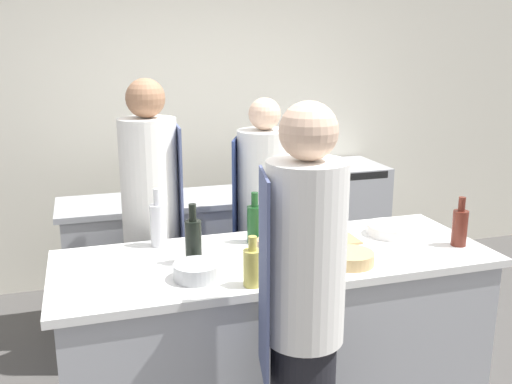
{
  "coord_description": "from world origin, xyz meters",
  "views": [
    {
      "loc": [
        -0.92,
        -2.62,
        1.99
      ],
      "look_at": [
        0.0,
        0.35,
        1.18
      ],
      "focal_mm": 40.0,
      "sensor_mm": 36.0,
      "label": 1
    }
  ],
  "objects_px": {
    "bottle_wine": "(193,240)",
    "chef_at_prep_near": "(303,317)",
    "bowl_mixing_large": "(390,229)",
    "bowl_prep_small": "(197,271)",
    "bowl_wooden_salad": "(350,258)",
    "bottle_olive_oil": "(253,266)",
    "chef_at_stove": "(152,227)",
    "bowl_ceramic_blue": "(274,246)",
    "bottle_sauce": "(460,226)",
    "oven_range": "(333,219)",
    "bottle_vinegar": "(158,223)",
    "bottle_cooking_oil": "(255,223)",
    "chef_at_pass_far": "(264,227)"
  },
  "relations": [
    {
      "from": "bottle_wine",
      "to": "chef_at_prep_near",
      "type": "bearing_deg",
      "value": -64.96
    },
    {
      "from": "bowl_mixing_large",
      "to": "bowl_prep_small",
      "type": "distance_m",
      "value": 1.22
    },
    {
      "from": "chef_at_prep_near",
      "to": "bowl_wooden_salad",
      "type": "height_order",
      "value": "chef_at_prep_near"
    },
    {
      "from": "chef_at_prep_near",
      "to": "bottle_olive_oil",
      "type": "distance_m",
      "value": 0.37
    },
    {
      "from": "chef_at_stove",
      "to": "bottle_olive_oil",
      "type": "bearing_deg",
      "value": 20.62
    },
    {
      "from": "bottle_olive_oil",
      "to": "bowl_ceramic_blue",
      "type": "distance_m",
      "value": 0.44
    },
    {
      "from": "bowl_wooden_salad",
      "to": "bottle_sauce",
      "type": "bearing_deg",
      "value": 6.02
    },
    {
      "from": "oven_range",
      "to": "bottle_wine",
      "type": "relative_size",
      "value": 3.19
    },
    {
      "from": "bottle_olive_oil",
      "to": "bowl_mixing_large",
      "type": "distance_m",
      "value": 1.06
    },
    {
      "from": "chef_at_prep_near",
      "to": "bottle_vinegar",
      "type": "xyz_separation_m",
      "value": [
        -0.45,
        0.98,
        0.14
      ]
    },
    {
      "from": "bottle_cooking_oil",
      "to": "bowl_prep_small",
      "type": "bearing_deg",
      "value": -135.27
    },
    {
      "from": "bowl_wooden_salad",
      "to": "bowl_ceramic_blue",
      "type": "bearing_deg",
      "value": 139.07
    },
    {
      "from": "chef_at_stove",
      "to": "bowl_ceramic_blue",
      "type": "distance_m",
      "value": 0.87
    },
    {
      "from": "chef_at_prep_near",
      "to": "bowl_ceramic_blue",
      "type": "xyz_separation_m",
      "value": [
        0.11,
        0.7,
        0.05
      ]
    },
    {
      "from": "bottle_vinegar",
      "to": "bottle_olive_oil",
      "type": "bearing_deg",
      "value": -63.24
    },
    {
      "from": "chef_at_prep_near",
      "to": "chef_at_pass_far",
      "type": "relative_size",
      "value": 1.07
    },
    {
      "from": "chef_at_pass_far",
      "to": "bottle_wine",
      "type": "distance_m",
      "value": 0.95
    },
    {
      "from": "bottle_vinegar",
      "to": "bowl_wooden_salad",
      "type": "xyz_separation_m",
      "value": [
        0.87,
        -0.55,
        -0.09
      ]
    },
    {
      "from": "bottle_cooking_oil",
      "to": "oven_range",
      "type": "bearing_deg",
      "value": 52.19
    },
    {
      "from": "oven_range",
      "to": "chef_at_prep_near",
      "type": "distance_m",
      "value": 2.77
    },
    {
      "from": "oven_range",
      "to": "bowl_ceramic_blue",
      "type": "bearing_deg",
      "value": -123.68
    },
    {
      "from": "oven_range",
      "to": "chef_at_stove",
      "type": "distance_m",
      "value": 2.05
    },
    {
      "from": "bottle_wine",
      "to": "bowl_wooden_salad",
      "type": "height_order",
      "value": "bottle_wine"
    },
    {
      "from": "chef_at_stove",
      "to": "bottle_cooking_oil",
      "type": "bearing_deg",
      "value": 49.35
    },
    {
      "from": "chef_at_pass_far",
      "to": "bowl_prep_small",
      "type": "height_order",
      "value": "chef_at_pass_far"
    },
    {
      "from": "bottle_olive_oil",
      "to": "chef_at_stove",
      "type": "bearing_deg",
      "value": 107.04
    },
    {
      "from": "oven_range",
      "to": "bowl_prep_small",
      "type": "height_order",
      "value": "bowl_prep_small"
    },
    {
      "from": "chef_at_prep_near",
      "to": "bottle_wine",
      "type": "height_order",
      "value": "chef_at_prep_near"
    },
    {
      "from": "oven_range",
      "to": "chef_at_prep_near",
      "type": "bearing_deg",
      "value": -117.49
    },
    {
      "from": "bottle_vinegar",
      "to": "bowl_prep_small",
      "type": "height_order",
      "value": "bottle_vinegar"
    },
    {
      "from": "chef_at_stove",
      "to": "bowl_wooden_salad",
      "type": "relative_size",
      "value": 7.53
    },
    {
      "from": "oven_range",
      "to": "bowl_mixing_large",
      "type": "height_order",
      "value": "bowl_mixing_large"
    },
    {
      "from": "chef_at_stove",
      "to": "bowl_mixing_large",
      "type": "xyz_separation_m",
      "value": [
        1.28,
        -0.6,
        0.05
      ]
    },
    {
      "from": "chef_at_prep_near",
      "to": "bowl_mixing_large",
      "type": "bearing_deg",
      "value": -35.48
    },
    {
      "from": "bowl_ceramic_blue",
      "to": "bottle_sauce",
      "type": "bearing_deg",
      "value": -11.14
    },
    {
      "from": "chef_at_stove",
      "to": "bottle_cooking_oil",
      "type": "xyz_separation_m",
      "value": [
        0.5,
        -0.49,
        0.13
      ]
    },
    {
      "from": "bottle_cooking_oil",
      "to": "bowl_mixing_large",
      "type": "relative_size",
      "value": 1.07
    },
    {
      "from": "bottle_olive_oil",
      "to": "bowl_prep_small",
      "type": "relative_size",
      "value": 1.09
    },
    {
      "from": "chef_at_pass_far",
      "to": "bowl_prep_small",
      "type": "relative_size",
      "value": 7.73
    },
    {
      "from": "bottle_olive_oil",
      "to": "bottle_wine",
      "type": "xyz_separation_m",
      "value": [
        -0.2,
        0.35,
        0.03
      ]
    },
    {
      "from": "bowl_prep_small",
      "to": "bottle_cooking_oil",
      "type": "bearing_deg",
      "value": 44.73
    },
    {
      "from": "bottle_wine",
      "to": "chef_at_stove",
      "type": "bearing_deg",
      "value": 99.72
    },
    {
      "from": "bottle_sauce",
      "to": "bowl_mixing_large",
      "type": "distance_m",
      "value": 0.38
    },
    {
      "from": "oven_range",
      "to": "chef_at_pass_far",
      "type": "relative_size",
      "value": 0.59
    },
    {
      "from": "bottle_olive_oil",
      "to": "bowl_ceramic_blue",
      "type": "height_order",
      "value": "bottle_olive_oil"
    },
    {
      "from": "bottle_olive_oil",
      "to": "bottle_cooking_oil",
      "type": "bearing_deg",
      "value": 71.94
    },
    {
      "from": "bottle_vinegar",
      "to": "bowl_ceramic_blue",
      "type": "distance_m",
      "value": 0.63
    },
    {
      "from": "chef_at_prep_near",
      "to": "bowl_ceramic_blue",
      "type": "bearing_deg",
      "value": 2.73
    },
    {
      "from": "bottle_vinegar",
      "to": "bottle_sauce",
      "type": "distance_m",
      "value": 1.62
    },
    {
      "from": "bowl_mixing_large",
      "to": "bowl_ceramic_blue",
      "type": "height_order",
      "value": "bowl_ceramic_blue"
    }
  ]
}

